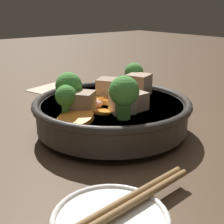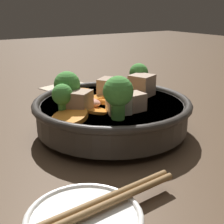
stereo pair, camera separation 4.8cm
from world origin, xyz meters
TOP-DOWN VIEW (x-y plane):
  - ground_plane at (0.00, 0.00)m, footprint 3.00×3.00m
  - stirfry_bowl at (0.00, 0.00)m, footprint 0.24×0.24m
  - side_saucer at (0.14, 0.17)m, footprint 0.11×0.11m
  - napkin at (-0.06, -0.30)m, footprint 0.13×0.10m
  - chopsticks_pair at (0.14, 0.17)m, footprint 0.21×0.03m

SIDE VIEW (x-z plane):
  - ground_plane at x=0.00m, z-range 0.00..0.00m
  - napkin at x=-0.06m, z-range 0.00..0.00m
  - side_saucer at x=0.14m, z-range 0.00..0.01m
  - chopsticks_pair at x=0.14m, z-range 0.01..0.02m
  - stirfry_bowl at x=0.00m, z-range -0.02..0.09m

